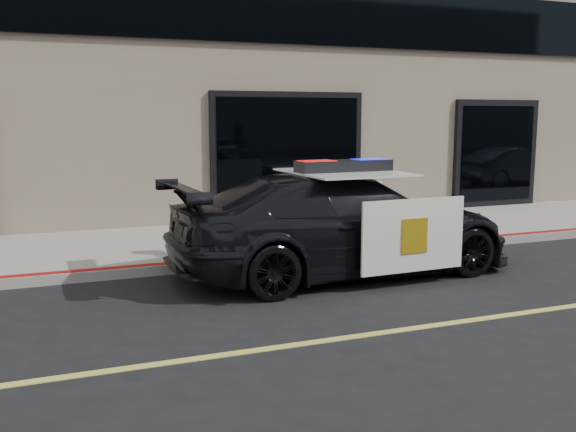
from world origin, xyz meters
name	(u,v)px	position (x,y,z in m)	size (l,w,h in m)	color
ground	(566,307)	(0.00, 0.00, 0.00)	(120.00, 120.00, 0.00)	black
sidewalk_n	(366,231)	(0.00, 5.25, 0.07)	(60.00, 3.50, 0.15)	gray
police_car	(343,223)	(-1.83, 2.59, 0.77)	(2.59, 5.40, 1.73)	black
fire_hydrant	(185,232)	(-3.92, 4.08, 0.53)	(0.37, 0.51, 0.81)	silver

